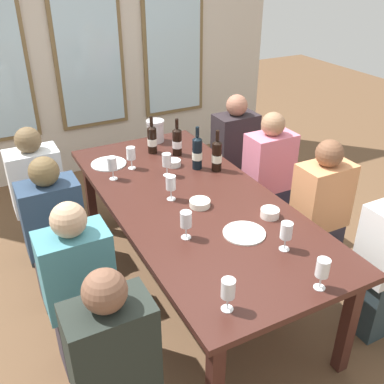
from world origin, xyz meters
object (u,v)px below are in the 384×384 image
object	(u,v)px
wine_glass_4	(323,269)
seated_person_3	(234,156)
wine_bottle_0	(217,155)
seated_person_5	(319,215)
wine_glass_7	(186,221)
white_plate_0	(109,164)
white_plate_1	(244,233)
wine_glass_0	(228,289)
wine_bottle_1	(197,153)
wine_bottle_3	(152,139)
tasting_bowl_1	(270,213)
wine_glass_6	(286,232)
dining_table	(193,207)
wine_glass_5	(131,154)
tasting_bowl_0	(200,203)
metal_pitcher	(155,131)
seated_person_7	(268,180)
seated_person_4	(80,293)
wine_glass_2	(171,184)
tasting_bowl_2	(173,163)
wine_bottle_2	(177,141)
seated_person_6	(56,237)
wine_glass_1	(167,161)
seated_person_0	(115,373)
seated_person_2	(39,199)
wine_glass_3	(112,164)

from	to	relation	value
wine_glass_4	seated_person_3	size ratio (longest dim) A/B	0.16
wine_bottle_0	seated_person_5	xyz separation A→B (m)	(0.51, -0.61, -0.34)
wine_glass_4	wine_glass_7	xyz separation A→B (m)	(-0.39, 0.70, -0.00)
white_plate_0	seated_person_3	xyz separation A→B (m)	(1.21, 0.07, -0.22)
white_plate_1	wine_glass_0	size ratio (longest dim) A/B	1.46
wine_bottle_1	wine_bottle_3	size ratio (longest dim) A/B	1.08
tasting_bowl_1	wine_glass_6	xyz separation A→B (m)	(-0.13, -0.32, 0.09)
dining_table	wine_glass_5	bearing A→B (deg)	107.06
white_plate_1	tasting_bowl_1	distance (m)	0.26
tasting_bowl_0	metal_pitcher	bearing A→B (deg)	81.13
tasting_bowl_1	seated_person_7	distance (m)	0.96
wine_glass_5	wine_glass_7	bearing A→B (deg)	-92.63
dining_table	white_plate_0	world-z (taller)	white_plate_0
wine_glass_5	seated_person_4	distance (m)	1.22
wine_glass_2	wine_glass_4	distance (m)	1.18
wine_glass_4	seated_person_5	bearing A→B (deg)	46.86
tasting_bowl_2	wine_glass_5	xyz separation A→B (m)	(-0.30, 0.10, 0.09)
wine_bottle_2	tasting_bowl_2	bearing A→B (deg)	-123.91
metal_pitcher	seated_person_6	size ratio (longest dim) A/B	0.17
wine_glass_7	seated_person_5	distance (m)	1.17
wine_bottle_3	seated_person_5	xyz separation A→B (m)	(0.82, -1.14, -0.33)
wine_bottle_2	tasting_bowl_2	world-z (taller)	wine_bottle_2
wine_glass_1	seated_person_5	distance (m)	1.18
wine_bottle_2	seated_person_0	xyz separation A→B (m)	(-1.10, -1.62, -0.33)
seated_person_2	seated_person_5	bearing A→B (deg)	-33.80
white_plate_1	wine_glass_3	world-z (taller)	wine_glass_3
wine_glass_3	wine_glass_4	xyz separation A→B (m)	(0.53, -1.61, 0.00)
wine_glass_0	wine_glass_7	xyz separation A→B (m)	(0.09, 0.61, -0.00)
metal_pitcher	seated_person_7	xyz separation A→B (m)	(0.70, -0.72, -0.31)
seated_person_0	tasting_bowl_2	bearing A→B (deg)	55.73
wine_glass_1	wine_glass_7	size ratio (longest dim) A/B	1.00
wine_glass_5	seated_person_3	bearing A→B (deg)	11.49
seated_person_6	dining_table	bearing A→B (deg)	-19.06
dining_table	white_plate_1	distance (m)	0.52
seated_person_7	wine_glass_6	bearing A→B (deg)	-122.65
wine_bottle_0	seated_person_3	distance (m)	0.82
wine_bottle_3	tasting_bowl_2	bearing A→B (deg)	-81.61
seated_person_3	seated_person_4	xyz separation A→B (m)	(-1.76, -1.17, 0.00)
wine_glass_4	metal_pitcher	bearing A→B (deg)	89.20
wine_glass_2	wine_glass_1	bearing A→B (deg)	69.83
wine_bottle_1	wine_bottle_0	bearing A→B (deg)	-39.48
wine_glass_2	seated_person_6	xyz separation A→B (m)	(-0.75, 0.24, -0.33)
wine_bottle_0	wine_glass_6	bearing A→B (deg)	-99.13
wine_glass_6	seated_person_5	world-z (taller)	seated_person_5
wine_glass_6	wine_bottle_0	bearing A→B (deg)	80.87
white_plate_0	wine_bottle_1	size ratio (longest dim) A/B	0.81
seated_person_0	seated_person_4	bearing A→B (deg)	90.00
wine_glass_6	seated_person_0	size ratio (longest dim) A/B	0.16
metal_pitcher	seated_person_5	size ratio (longest dim) A/B	0.17
white_plate_1	tasting_bowl_1	world-z (taller)	tasting_bowl_1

